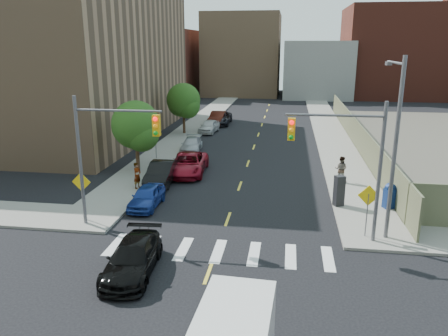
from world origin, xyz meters
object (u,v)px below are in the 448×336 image
(parked_car_blue, at_px, (147,197))
(parked_car_white, at_px, (209,126))
(parked_car_black, at_px, (162,173))
(parked_car_grey, at_px, (220,118))
(pedestrian_east, at_px, (341,169))
(payphone, at_px, (339,191))
(mailbox, at_px, (389,196))
(parked_car_red, at_px, (188,164))
(pedestrian_west, at_px, (137,175))
(parked_car_silver, at_px, (191,145))
(parked_car_maroon, at_px, (218,118))
(black_sedan, at_px, (133,258))

(parked_car_blue, xyz_separation_m, parked_car_white, (-0.40, 23.12, 0.06))
(parked_car_black, distance_m, parked_car_grey, 23.86)
(parked_car_black, xyz_separation_m, parked_car_grey, (0.36, 23.86, -0.01))
(parked_car_black, relative_size, pedestrian_east, 2.54)
(payphone, bearing_deg, mailbox, -23.40)
(parked_car_red, relative_size, pedestrian_west, 3.14)
(parked_car_silver, xyz_separation_m, payphone, (11.80, -12.66, 0.46))
(payphone, relative_size, pedestrian_east, 1.01)
(payphone, height_order, pedestrian_east, payphone)
(parked_car_blue, relative_size, parked_car_maroon, 0.80)
(parked_car_black, distance_m, pedestrian_east, 12.56)
(mailbox, bearing_deg, black_sedan, -166.13)
(parked_car_silver, relative_size, parked_car_grey, 0.77)
(parked_car_blue, distance_m, payphone, 11.51)
(parked_car_red, xyz_separation_m, pedestrian_west, (-2.49, -4.29, 0.26))
(black_sedan, bearing_deg, parked_car_white, 89.84)
(parked_car_black, height_order, payphone, payphone)
(parked_car_blue, distance_m, parked_car_maroon, 28.23)
(parked_car_maroon, xyz_separation_m, parked_car_grey, (0.21, 0.15, -0.02))
(black_sedan, bearing_deg, parked_car_blue, 99.38)
(payphone, xyz_separation_m, pedestrian_west, (-12.99, 1.39, -0.05))
(parked_car_blue, height_order, mailbox, mailbox)
(parked_car_black, xyz_separation_m, pedestrian_west, (-1.19, -1.62, 0.26))
(parked_car_blue, relative_size, parked_car_grey, 0.69)
(parked_car_maroon, relative_size, pedestrian_west, 2.71)
(parked_car_silver, xyz_separation_m, black_sedan, (2.30, -21.89, 0.07))
(parked_car_black, height_order, mailbox, mailbox)
(parked_car_blue, bearing_deg, parked_car_maroon, 90.60)
(parked_car_silver, bearing_deg, parked_car_red, -84.13)
(parked_car_black, bearing_deg, pedestrian_west, -129.22)
(parked_car_red, distance_m, parked_car_silver, 7.10)
(mailbox, bearing_deg, parked_car_maroon, 95.69)
(parked_car_white, relative_size, pedestrian_east, 2.26)
(parked_car_red, bearing_deg, payphone, -31.45)
(black_sedan, bearing_deg, parked_car_silver, 91.57)
(parked_car_white, bearing_deg, parked_car_maroon, 93.82)
(parked_car_maroon, bearing_deg, mailbox, -58.92)
(mailbox, distance_m, pedestrian_east, 5.32)
(black_sedan, height_order, mailbox, mailbox)
(parked_car_white, xyz_separation_m, black_sedan, (2.30, -30.85, -0.02))
(pedestrian_west, bearing_deg, mailbox, -76.82)
(parked_car_blue, xyz_separation_m, parked_car_silver, (-0.40, 14.16, -0.03))
(parked_car_white, bearing_deg, mailbox, -50.21)
(parked_car_white, xyz_separation_m, parked_car_maroon, (0.15, 5.11, 0.08))
(parked_car_red, xyz_separation_m, parked_car_silver, (-1.30, 6.97, -0.15))
(parked_car_black, height_order, parked_car_maroon, parked_car_maroon)
(parked_car_white, bearing_deg, black_sedan, -80.19)
(parked_car_black, distance_m, parked_car_red, 2.97)
(black_sedan, relative_size, pedestrian_west, 2.68)
(parked_car_red, height_order, payphone, payphone)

